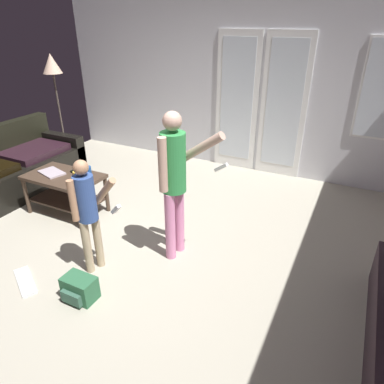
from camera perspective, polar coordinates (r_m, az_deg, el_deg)
The scene contains 13 objects.
ground_plane at distance 3.90m, azimuth -9.78°, elevation -8.92°, with size 5.86×5.49×0.02m, color #ADA794.
wall_back_with_doors at distance 5.62m, azimuth 6.91°, elevation 16.51°, with size 5.86×0.09×2.58m.
leather_couch at distance 5.47m, azimuth -28.15°, elevation 2.77°, with size 0.88×2.12×0.88m.
coffee_table at distance 4.59m, azimuth -20.09°, elevation 0.98°, with size 0.94×0.56×0.51m.
person_adult at distance 3.29m, azimuth -2.85°, elevation 2.83°, with size 0.62×0.41×1.51m.
person_child at distance 3.30m, azimuth -16.73°, elevation -2.49°, with size 0.45×0.31×1.15m.
floor_lamp at distance 6.26m, azimuth -21.88°, elevation 17.94°, with size 0.30×0.30×1.74m.
backpack at distance 3.32m, azimuth -17.97°, elevation -14.83°, with size 0.29×0.22×0.22m.
loose_keyboard at distance 3.74m, azimuth -25.68°, elevation -12.99°, with size 0.45×0.33×0.02m.
laptop_closed at distance 4.65m, azimuth -22.02°, elevation 2.97°, with size 0.33×0.21×0.02m, color #BBADB7.
cup_near_edge at distance 4.46m, azimuth -16.73°, elevation 3.40°, with size 0.09×0.09×0.10m, color #1C4C9A.
cup_by_laptop at distance 4.33m, azimuth -18.35°, elevation 2.54°, with size 0.08×0.08×0.11m, color gold.
dvd_remote_slim at distance 4.54m, azimuth -18.50°, elevation 3.04°, with size 0.17×0.05×0.02m, color black.
Camera 1 is at (1.98, -2.50, 2.24)m, focal length 32.54 mm.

